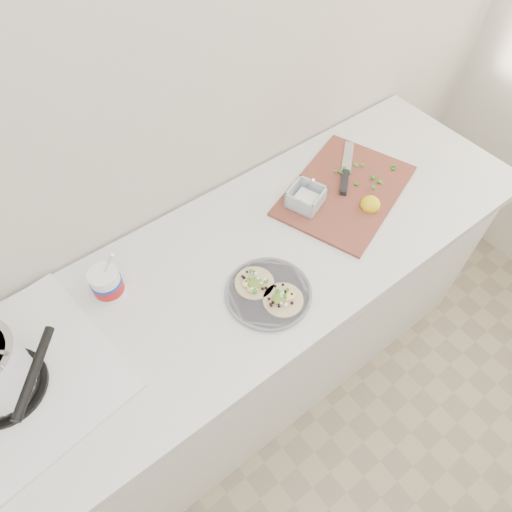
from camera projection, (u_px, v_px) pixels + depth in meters
counter at (207, 353)px, 1.72m from camera, size 2.44×0.66×0.90m
taco_plate at (269, 291)px, 1.34m from camera, size 0.25×0.25×0.04m
tub at (107, 281)px, 1.30m from camera, size 0.09×0.09×0.20m
cutboard at (341, 188)px, 1.59m from camera, size 0.58×0.49×0.08m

